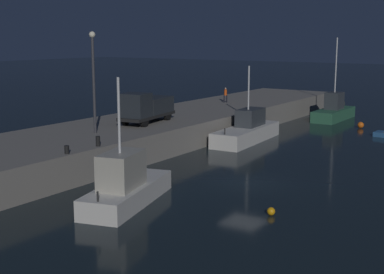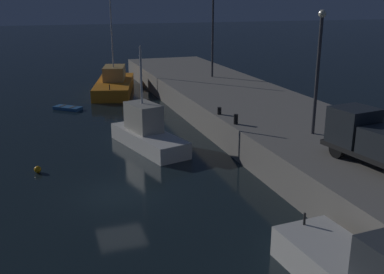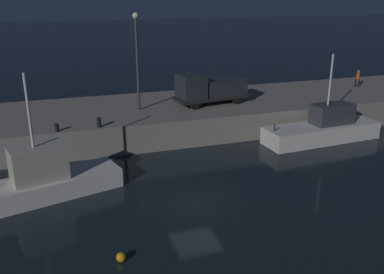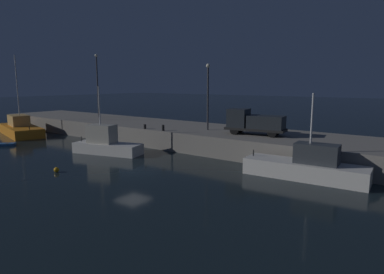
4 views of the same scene
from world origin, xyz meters
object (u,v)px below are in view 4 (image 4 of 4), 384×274
fishing_boat_blue (20,128)px  lamp_post_west (97,81)px  fishing_boat_white (307,167)px  rowboat_white_mid (3,145)px  utility_truck (254,122)px  bollard_west (145,127)px  bollard_central (163,128)px  mooring_buoy_near (56,170)px  lamp_post_east (208,91)px  fishing_trawler_red (106,144)px

fishing_boat_blue → lamp_post_west: 12.55m
fishing_boat_white → rowboat_white_mid: (-32.51, -7.52, -0.77)m
fishing_boat_blue → rowboat_white_mid: fishing_boat_blue is taller
rowboat_white_mid → lamp_post_west: size_ratio=0.28×
utility_truck → bollard_west: utility_truck is taller
fishing_boat_blue → lamp_post_west: bearing=59.3°
fishing_boat_white → bollard_central: 16.41m
fishing_boat_blue → bollard_west: bearing=11.3°
mooring_buoy_near → lamp_post_east: bearing=75.5°
fishing_trawler_red → rowboat_white_mid: fishing_trawler_red is taller
utility_truck → fishing_trawler_red: bearing=-145.8°
mooring_buoy_near → lamp_post_east: size_ratio=0.06×
utility_truck → bollard_central: bearing=-159.8°
lamp_post_east → bollard_west: bearing=-149.9°
lamp_post_west → fishing_boat_white: bearing=-12.0°
bollard_central → fishing_boat_blue: bearing=-169.9°
fishing_trawler_red → fishing_boat_blue: size_ratio=0.67×
fishing_trawler_red → lamp_post_east: 12.15m
lamp_post_west → utility_truck: (26.60, -1.77, -4.08)m
mooring_buoy_near → lamp_post_east: (4.10, 15.82, 6.08)m
lamp_post_east → mooring_buoy_near: bearing=-104.5°
fishing_boat_blue → bollard_central: (22.99, 4.11, 1.46)m
bollard_central → lamp_post_west: bearing=163.7°
utility_truck → fishing_boat_white: bearing=-37.0°
fishing_trawler_red → rowboat_white_mid: (-12.94, -4.44, -0.89)m
lamp_post_west → rowboat_white_mid: bearing=-85.3°
lamp_post_east → bollard_west: 8.13m
lamp_post_west → utility_truck: bearing=-3.8°
rowboat_white_mid → fishing_trawler_red: bearing=18.9°
mooring_buoy_near → fishing_boat_blue: bearing=159.8°
utility_truck → lamp_post_east: bearing=178.5°
fishing_trawler_red → utility_truck: bearing=34.2°
lamp_post_west → lamp_post_east: bearing=-4.4°
mooring_buoy_near → utility_truck: (9.76, 15.67, 3.13)m
fishing_boat_white → mooring_buoy_near: size_ratio=22.10×
rowboat_white_mid → bollard_central: bearing=30.3°
mooring_buoy_near → utility_truck: utility_truck is taller
rowboat_white_mid → bollard_west: 16.72m
fishing_trawler_red → bollard_west: bearing=82.5°
utility_truck → bollard_west: (-11.79, -3.40, -1.03)m
fishing_boat_blue → bollard_west: fishing_boat_blue is taller
lamp_post_west → bollard_central: lamp_post_west is taller
lamp_post_east → fishing_boat_blue: bearing=-163.9°
mooring_buoy_near → bollard_west: bearing=99.4°
rowboat_white_mid → lamp_post_west: bearing=94.7°
fishing_boat_blue → lamp_post_east: fishing_boat_blue is taller
fishing_trawler_red → fishing_boat_white: size_ratio=0.82×
utility_truck → bollard_west: size_ratio=12.29×
bollard_west → fishing_boat_white: bearing=-5.9°
fishing_boat_blue → fishing_boat_white: fishing_boat_blue is taller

